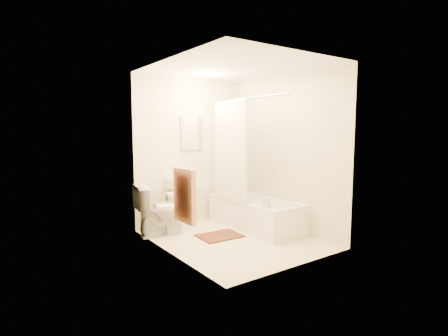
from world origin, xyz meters
TOP-DOWN VIEW (x-y plane):
  - floor at (0.00, 0.00)m, footprint 2.40×2.40m
  - ceiling at (0.00, 0.00)m, footprint 2.40×2.40m
  - wall_back at (0.00, 1.20)m, footprint 2.00×0.02m
  - wall_left at (-1.00, 0.00)m, footprint 0.02×2.40m
  - wall_right at (1.00, 0.00)m, footprint 0.02×2.40m
  - mirror at (0.00, 1.18)m, footprint 0.40×0.03m
  - curtain_rod at (0.30, 0.10)m, footprint 0.03×1.70m
  - shower_curtain at (0.30, 0.50)m, footprint 0.04×0.80m
  - towel_bar at (-0.96, -0.25)m, footprint 0.02×0.60m
  - towel at (-0.93, -0.25)m, footprint 0.06×0.45m
  - toilet_paper at (-0.93, 0.12)m, footprint 0.11×0.12m
  - toilet at (-0.75, 0.80)m, footprint 0.82×0.54m
  - sink at (-0.27, 1.06)m, footprint 0.45×0.36m
  - bathtub at (0.65, 0.30)m, footprint 0.71×1.62m
  - bath_mat at (-0.10, 0.22)m, footprint 0.63×0.49m
  - soap_bottle at (0.40, -0.24)m, footprint 0.12×0.12m
  - scrub_brush at (0.69, 0.82)m, footprint 0.09×0.21m

SIDE VIEW (x-z plane):
  - floor at x=0.00m, z-range 0.00..0.00m
  - bath_mat at x=-0.10m, z-range 0.00..0.02m
  - bathtub at x=0.65m, z-range 0.00..0.45m
  - toilet at x=-0.75m, z-range 0.00..0.75m
  - sink at x=-0.27m, z-range 0.00..0.86m
  - scrub_brush at x=0.69m, z-range 0.45..0.49m
  - soap_bottle at x=0.40m, z-range 0.45..0.67m
  - toilet_paper at x=-0.93m, z-range 0.64..0.76m
  - towel at x=-0.93m, z-range 0.45..1.11m
  - towel_bar at x=-0.96m, z-range 1.09..1.11m
  - wall_back at x=0.00m, z-range 0.00..2.40m
  - wall_left at x=-1.00m, z-range 0.00..2.40m
  - wall_right at x=1.00m, z-range 0.00..2.40m
  - shower_curtain at x=0.30m, z-range 0.44..2.00m
  - mirror at x=0.00m, z-range 1.23..1.77m
  - curtain_rod at x=0.30m, z-range 1.98..2.02m
  - ceiling at x=0.00m, z-range 2.40..2.40m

